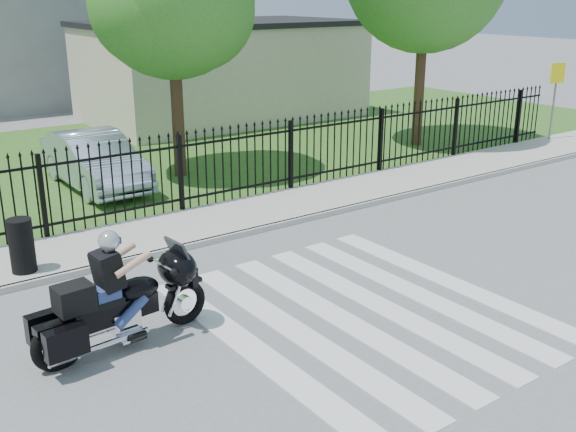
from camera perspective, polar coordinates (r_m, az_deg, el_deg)
ground at (r=10.65m, az=6.25°, el=-8.11°), size 120.00×120.00×0.00m
crosswalk at (r=10.65m, az=6.25°, el=-8.09°), size 5.00×5.50×0.01m
sidewalk at (r=14.42m, az=-7.09°, el=-0.64°), size 40.00×2.00×0.12m
curb at (r=13.60m, az=-5.04°, el=-1.76°), size 40.00×0.12×0.12m
grass_strip at (r=20.62m, az=-16.61°, el=4.43°), size 40.00×12.00×0.02m
iron_fence at (r=15.02m, az=-9.08°, el=3.42°), size 26.00×0.04×1.80m
building_low at (r=26.82m, az=-5.57°, el=11.99°), size 10.00×6.00×3.50m
building_low_roof at (r=26.68m, az=-5.70°, el=15.94°), size 10.20×6.20×0.20m
motorcycle_rider at (r=9.63m, az=-14.20°, el=-6.81°), size 2.68×0.96×1.77m
parked_car at (r=17.65m, az=-16.03°, el=4.56°), size 1.48×4.23×1.39m
traffic_sign at (r=23.72m, az=21.76°, el=10.25°), size 0.53×0.18×2.46m
litter_bin at (r=12.46m, az=-21.62°, el=-2.34°), size 0.50×0.50×0.95m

